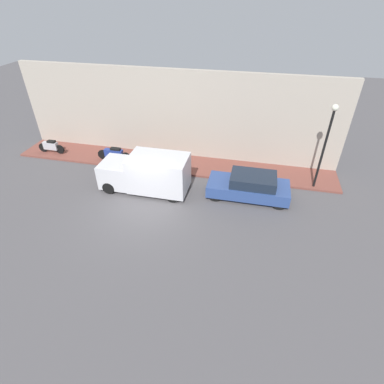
{
  "coord_description": "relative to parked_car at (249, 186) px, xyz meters",
  "views": [
    {
      "loc": [
        -10.66,
        -4.83,
        9.11
      ],
      "look_at": [
        1.28,
        -2.14,
        0.6
      ],
      "focal_mm": 28.0,
      "sensor_mm": 36.0,
      "label": 1
    }
  ],
  "objects": [
    {
      "name": "motorcycle_blue",
      "position": [
        1.88,
        8.34,
        -0.05
      ],
      "size": [
        0.3,
        2.15,
        0.85
      ],
      "color": "navy",
      "rests_on": "sidewalk"
    },
    {
      "name": "streetlamp",
      "position": [
        1.56,
        -3.39,
        2.39
      ],
      "size": [
        0.32,
        0.32,
        4.49
      ],
      "color": "black",
      "rests_on": "sidewalk"
    },
    {
      "name": "ground_plane",
      "position": [
        -2.4,
        4.9,
        -0.63
      ],
      "size": [
        60.0,
        60.0,
        0.0
      ],
      "primitive_type": "plane",
      "color": "#514F51"
    },
    {
      "name": "sidewalk",
      "position": [
        2.4,
        4.9,
        -0.57
      ],
      "size": [
        2.29,
        19.49,
        0.12
      ],
      "color": "brown",
      "rests_on": "ground_plane"
    },
    {
      "name": "parked_car",
      "position": [
        0.0,
        0.0,
        0.0
      ],
      "size": [
        1.76,
        4.12,
        1.3
      ],
      "color": "#2D4784",
      "rests_on": "ground_plane"
    },
    {
      "name": "building_facade",
      "position": [
        3.69,
        4.9,
        2.03
      ],
      "size": [
        0.3,
        19.49,
        5.31
      ],
      "color": "#B2A899",
      "rests_on": "ground_plane"
    },
    {
      "name": "scooter_silver",
      "position": [
        1.96,
        12.74,
        -0.06
      ],
      "size": [
        0.3,
        1.78,
        0.85
      ],
      "color": "#B7B7BF",
      "rests_on": "sidewalk"
    },
    {
      "name": "delivery_van",
      "position": [
        -0.52,
        5.36,
        0.39
      ],
      "size": [
        1.87,
        4.62,
        2.02
      ],
      "color": "silver",
      "rests_on": "ground_plane"
    }
  ]
}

